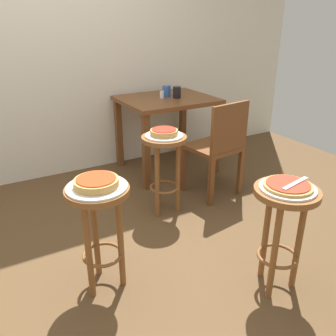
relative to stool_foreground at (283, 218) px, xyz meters
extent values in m
plane|color=brown|center=(-0.78, 0.68, -0.47)|extent=(6.00, 6.00, 0.00)
cube|color=silver|center=(-0.78, 2.33, 1.03)|extent=(6.00, 0.10, 3.00)
cylinder|color=brown|center=(0.00, 0.00, 0.16)|extent=(0.35, 0.35, 0.03)
cylinder|color=brown|center=(0.00, 0.11, -0.16)|extent=(0.04, 0.04, 0.61)
cylinder|color=brown|center=(-0.09, -0.05, -0.16)|extent=(0.04, 0.04, 0.61)
cylinder|color=brown|center=(0.09, -0.05, -0.16)|extent=(0.04, 0.04, 0.61)
torus|color=brown|center=(0.00, 0.00, -0.26)|extent=(0.24, 0.24, 0.02)
cylinder|color=white|center=(0.00, 0.00, 0.18)|extent=(0.30, 0.30, 0.01)
cylinder|color=tan|center=(0.00, 0.00, 0.19)|extent=(0.26, 0.26, 0.01)
cylinder|color=#B23823|center=(0.00, 0.00, 0.20)|extent=(0.23, 0.23, 0.01)
cylinder|color=brown|center=(-0.87, 0.51, 0.16)|extent=(0.35, 0.35, 0.03)
cylinder|color=brown|center=(-0.87, 0.62, -0.16)|extent=(0.04, 0.04, 0.61)
cylinder|color=brown|center=(-0.96, 0.46, -0.16)|extent=(0.04, 0.04, 0.61)
cylinder|color=brown|center=(-0.78, 0.46, -0.16)|extent=(0.04, 0.04, 0.61)
torus|color=brown|center=(-0.87, 0.51, -0.26)|extent=(0.24, 0.24, 0.02)
cylinder|color=white|center=(-0.87, 0.51, 0.18)|extent=(0.33, 0.33, 0.01)
cylinder|color=tan|center=(-0.87, 0.51, 0.21)|extent=(0.24, 0.24, 0.04)
cylinder|color=red|center=(-0.87, 0.51, 0.23)|extent=(0.21, 0.21, 0.01)
cylinder|color=brown|center=(-0.13, 1.10, 0.16)|extent=(0.35, 0.35, 0.03)
cylinder|color=brown|center=(-0.13, 1.21, -0.16)|extent=(0.04, 0.04, 0.61)
cylinder|color=brown|center=(-0.23, 1.05, -0.16)|extent=(0.04, 0.04, 0.61)
cylinder|color=brown|center=(-0.04, 1.05, -0.16)|extent=(0.04, 0.04, 0.61)
torus|color=brown|center=(-0.13, 1.10, -0.26)|extent=(0.24, 0.24, 0.02)
cylinder|color=silver|center=(-0.13, 1.10, 0.18)|extent=(0.29, 0.29, 0.01)
cylinder|color=tan|center=(-0.13, 1.10, 0.21)|extent=(0.21, 0.21, 0.04)
cylinder|color=red|center=(-0.13, 1.10, 0.23)|extent=(0.19, 0.19, 0.01)
cube|color=brown|center=(0.32, 1.86, 0.26)|extent=(0.88, 0.74, 0.04)
cube|color=brown|center=(-0.07, 1.54, -0.11)|extent=(0.06, 0.06, 0.71)
cube|color=brown|center=(0.71, 1.54, -0.11)|extent=(0.06, 0.06, 0.71)
cube|color=brown|center=(-0.07, 2.18, -0.11)|extent=(0.06, 0.06, 0.71)
cube|color=brown|center=(0.71, 2.18, -0.11)|extent=(0.06, 0.06, 0.71)
cylinder|color=black|center=(0.40, 1.80, 0.34)|extent=(0.08, 0.08, 0.11)
cylinder|color=#3360B2|center=(0.36, 1.93, 0.33)|extent=(0.08, 0.08, 0.11)
cylinder|color=white|center=(0.27, 1.87, 0.32)|extent=(0.04, 0.04, 0.07)
cube|color=brown|center=(0.40, 1.19, -0.04)|extent=(0.45, 0.45, 0.04)
cube|color=brown|center=(0.43, 1.01, 0.18)|extent=(0.40, 0.09, 0.40)
cube|color=brown|center=(0.56, 1.40, -0.26)|extent=(0.04, 0.04, 0.42)
cube|color=brown|center=(0.20, 1.35, -0.26)|extent=(0.04, 0.04, 0.42)
cube|color=brown|center=(0.61, 1.04, -0.26)|extent=(0.04, 0.04, 0.42)
cube|color=brown|center=(0.25, 0.99, -0.26)|extent=(0.04, 0.04, 0.42)
cube|color=silver|center=(0.03, -0.02, 0.21)|extent=(0.22, 0.07, 0.01)
camera|label=1|loc=(-1.38, -1.14, 1.01)|focal=37.88mm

